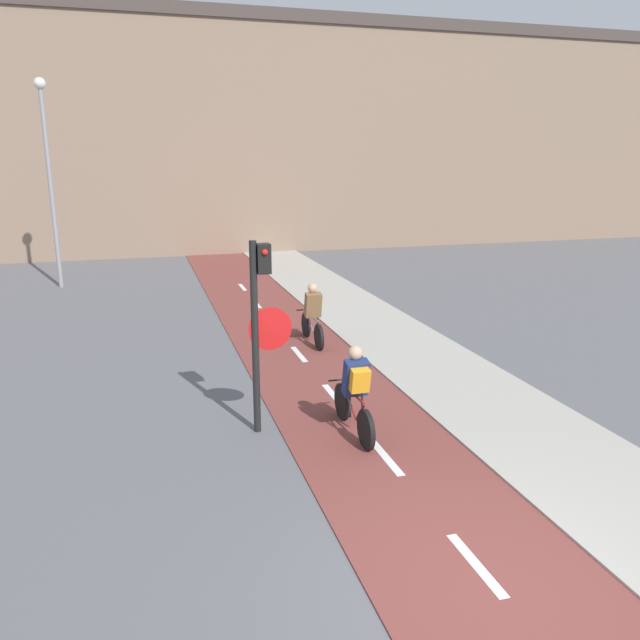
{
  "coord_description": "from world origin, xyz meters",
  "views": [
    {
      "loc": [
        -3.16,
        -4.49,
        4.16
      ],
      "look_at": [
        0.0,
        6.37,
        1.2
      ],
      "focal_mm": 35.0,
      "sensor_mm": 36.0,
      "label": 1
    }
  ],
  "objects_px": {
    "street_lamp_far": "(48,162)",
    "cyclist_near": "(355,393)",
    "cyclist_far": "(313,316)",
    "traffic_light_pole": "(260,316)"
  },
  "relations": [
    {
      "from": "street_lamp_far",
      "to": "cyclist_far",
      "type": "bearing_deg",
      "value": -53.89
    },
    {
      "from": "cyclist_far",
      "to": "cyclist_near",
      "type": "bearing_deg",
      "value": -98.02
    },
    {
      "from": "cyclist_near",
      "to": "cyclist_far",
      "type": "distance_m",
      "value": 4.92
    },
    {
      "from": "cyclist_near",
      "to": "cyclist_far",
      "type": "relative_size",
      "value": 1.02
    },
    {
      "from": "street_lamp_far",
      "to": "cyclist_far",
      "type": "distance_m",
      "value": 11.13
    },
    {
      "from": "traffic_light_pole",
      "to": "street_lamp_far",
      "type": "height_order",
      "value": "street_lamp_far"
    },
    {
      "from": "cyclist_far",
      "to": "traffic_light_pole",
      "type": "bearing_deg",
      "value": -114.98
    },
    {
      "from": "traffic_light_pole",
      "to": "cyclist_near",
      "type": "height_order",
      "value": "traffic_light_pole"
    },
    {
      "from": "cyclist_far",
      "to": "street_lamp_far",
      "type": "bearing_deg",
      "value": 126.11
    },
    {
      "from": "street_lamp_far",
      "to": "cyclist_near",
      "type": "distance_m",
      "value": 14.92
    }
  ]
}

